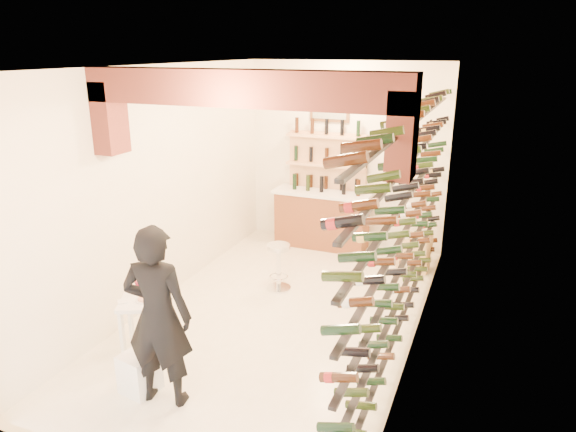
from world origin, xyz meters
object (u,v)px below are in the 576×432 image
(wine_rack, at_px, (403,218))
(back_counter, at_px, (322,217))
(white_stool, at_px, (140,372))
(person, at_px, (158,317))
(chrome_barstool, at_px, (279,264))
(tasting_table, at_px, (142,310))
(crate_lower, at_px, (413,261))

(wine_rack, height_order, back_counter, wine_rack)
(white_stool, height_order, person, person)
(back_counter, distance_m, chrome_barstool, 1.92)
(wine_rack, xyz_separation_m, tasting_table, (-2.63, -1.42, -0.99))
(wine_rack, distance_m, back_counter, 3.38)
(wine_rack, xyz_separation_m, person, (-1.94, -2.04, -0.61))
(person, relative_size, crate_lower, 3.87)
(wine_rack, bearing_deg, chrome_barstool, 158.45)
(tasting_table, height_order, person, person)
(wine_rack, xyz_separation_m, crate_lower, (-0.13, 2.20, -1.40))
(crate_lower, bearing_deg, chrome_barstool, -139.55)
(tasting_table, distance_m, person, 1.00)
(back_counter, height_order, chrome_barstool, back_counter)
(wine_rack, distance_m, crate_lower, 2.61)
(person, xyz_separation_m, chrome_barstool, (0.09, 2.77, -0.53))
(tasting_table, xyz_separation_m, white_stool, (0.38, -0.59, -0.35))
(chrome_barstool, bearing_deg, crate_lower, 40.45)
(tasting_table, distance_m, white_stool, 0.78)
(person, xyz_separation_m, crate_lower, (1.81, 4.24, -0.79))
(wine_rack, distance_m, white_stool, 3.30)
(back_counter, bearing_deg, wine_rack, -55.34)
(wine_rack, height_order, tasting_table, wine_rack)
(wine_rack, xyz_separation_m, white_stool, (-2.25, -2.01, -1.34))
(back_counter, distance_m, crate_lower, 1.80)
(tasting_table, distance_m, chrome_barstool, 2.29)
(wine_rack, height_order, white_stool, wine_rack)
(chrome_barstool, bearing_deg, white_stool, -98.25)
(chrome_barstool, bearing_deg, back_counter, 89.34)
(white_stool, bearing_deg, crate_lower, 63.28)
(person, height_order, chrome_barstool, person)
(tasting_table, bearing_deg, crate_lower, 31.03)
(back_counter, xyz_separation_m, chrome_barstool, (-0.02, -1.92, -0.13))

